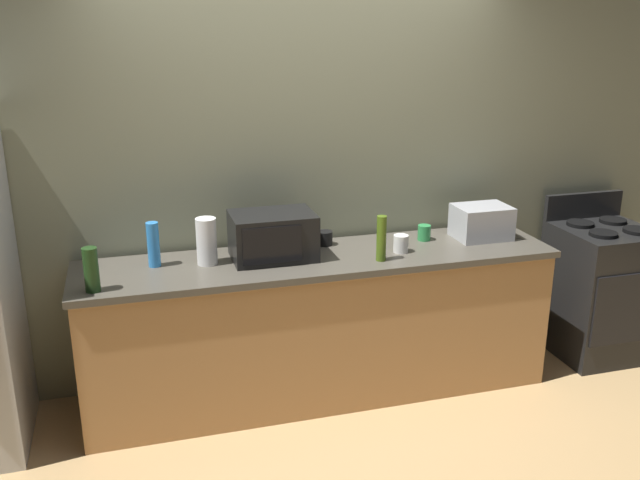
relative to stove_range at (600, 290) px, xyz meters
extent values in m
plane|color=tan|center=(-2.00, -0.40, -0.46)|extent=(8.00, 8.00, 0.00)
cube|color=gray|center=(-2.00, 0.41, 0.89)|extent=(6.40, 0.10, 2.70)
cube|color=#B27F4C|center=(-2.00, 0.00, -0.03)|extent=(2.80, 0.60, 0.86)
cube|color=#514C42|center=(-2.00, 0.00, 0.42)|extent=(2.84, 0.64, 0.04)
cube|color=black|center=(0.00, 0.00, -0.01)|extent=(0.60, 0.60, 0.90)
cube|color=black|center=(0.00, -0.30, -0.01)|extent=(0.55, 0.02, 0.48)
cube|color=black|center=(0.00, 0.28, 0.53)|extent=(0.60, 0.04, 0.18)
cylinder|color=black|center=(-0.13, -0.12, 0.45)|extent=(0.18, 0.18, 0.02)
cylinder|color=black|center=(0.13, -0.12, 0.45)|extent=(0.18, 0.18, 0.02)
cylinder|color=black|center=(-0.13, 0.12, 0.45)|extent=(0.18, 0.18, 0.02)
cylinder|color=black|center=(0.13, 0.12, 0.45)|extent=(0.18, 0.18, 0.02)
cube|color=black|center=(-2.27, 0.05, 0.57)|extent=(0.48, 0.34, 0.27)
cube|color=black|center=(-2.31, -0.12, 0.57)|extent=(0.34, 0.01, 0.21)
cube|color=#B7BABF|center=(-0.91, 0.06, 0.54)|extent=(0.34, 0.26, 0.21)
cylinder|color=white|center=(-2.65, 0.05, 0.57)|extent=(0.12, 0.12, 0.27)
cylinder|color=#338CE5|center=(-2.95, 0.09, 0.57)|extent=(0.07, 0.07, 0.26)
cylinder|color=#1E3F19|center=(-3.27, -0.20, 0.56)|extent=(0.08, 0.08, 0.24)
cylinder|color=#4C6B19|center=(-1.68, -0.17, 0.57)|extent=(0.06, 0.06, 0.27)
cylinder|color=white|center=(-1.51, -0.06, 0.49)|extent=(0.09, 0.09, 0.11)
cylinder|color=#2D8C47|center=(-1.28, 0.12, 0.49)|extent=(0.08, 0.08, 0.10)
cylinder|color=black|center=(-1.91, 0.20, 0.48)|extent=(0.10, 0.10, 0.09)
camera|label=1|loc=(-3.06, -3.70, 1.78)|focal=38.82mm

